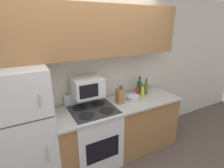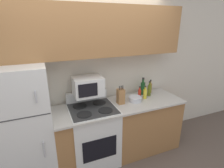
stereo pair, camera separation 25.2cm
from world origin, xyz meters
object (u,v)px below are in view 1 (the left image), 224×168
object	(u,v)px
knife_block	(120,96)
bottle_olive_oil	(146,89)
refrigerator	(21,133)
bottle_vinegar	(146,86)
microwave	(87,87)
bowl	(134,98)
stove	(94,135)
bottle_hot_sauce	(137,92)
bottle_wine_green	(139,87)
bottle_cooking_spray	(142,92)

from	to	relation	value
knife_block	bottle_olive_oil	xyz separation A→B (m)	(0.59, 0.10, -0.02)
refrigerator	bottle_vinegar	bearing A→B (deg)	5.16
microwave	bowl	xyz separation A→B (m)	(0.73, -0.14, -0.27)
stove	bottle_vinegar	size ratio (longest dim) A/B	4.53
stove	bottle_vinegar	distance (m)	1.28
refrigerator	bottle_hot_sauce	world-z (taller)	refrigerator
stove	knife_block	bearing A→B (deg)	1.23
stove	bowl	world-z (taller)	stove
microwave	bottle_hot_sauce	bearing A→B (deg)	-2.92
knife_block	bottle_wine_green	world-z (taller)	bottle_wine_green
stove	bottle_olive_oil	bearing A→B (deg)	5.91
refrigerator	bowl	world-z (taller)	refrigerator
bottle_hot_sauce	bottle_vinegar	distance (m)	0.32
bottle_cooking_spray	bottle_vinegar	bearing A→B (deg)	39.42
bottle_vinegar	bottle_olive_oil	xyz separation A→B (m)	(-0.09, -0.11, 0.01)
bottle_vinegar	bottle_hot_sauce	bearing A→B (deg)	-157.16
knife_block	refrigerator	bearing A→B (deg)	179.29
bowl	bottle_cooking_spray	size ratio (longest dim) A/B	0.96
stove	bottle_cooking_spray	world-z (taller)	bottle_cooking_spray
refrigerator	knife_block	world-z (taller)	refrigerator
refrigerator	bottle_hot_sauce	distance (m)	1.80
refrigerator	bottle_vinegar	size ratio (longest dim) A/B	6.85
bottle_wine_green	knife_block	bearing A→B (deg)	-159.19
stove	microwave	world-z (taller)	microwave
refrigerator	bowl	xyz separation A→B (m)	(1.66, -0.03, 0.13)
microwave	bottle_cooking_spray	size ratio (longest dim) A/B	1.92
bowl	bottle_olive_oil	xyz separation A→B (m)	(0.34, 0.11, 0.06)
bottle_hot_sauce	bottle_olive_oil	bearing A→B (deg)	4.85
knife_block	bottle_wine_green	distance (m)	0.55
knife_block	bottle_olive_oil	distance (m)	0.60
knife_block	bottle_wine_green	bearing A→B (deg)	20.81
refrigerator	microwave	xyz separation A→B (m)	(0.93, 0.11, 0.40)
refrigerator	bowl	distance (m)	1.66
bottle_cooking_spray	bottle_olive_oil	xyz separation A→B (m)	(0.14, 0.08, 0.02)
microwave	bottle_cooking_spray	distance (m)	0.96
microwave	bottle_wine_green	bearing A→B (deg)	4.09
bowl	bottle_vinegar	xyz separation A→B (m)	(0.43, 0.22, 0.05)
stove	knife_block	distance (m)	0.72
bowl	bottle_olive_oil	distance (m)	0.36
refrigerator	bottle_olive_oil	bearing A→B (deg)	2.33
refrigerator	microwave	bearing A→B (deg)	6.63
refrigerator	knife_block	bearing A→B (deg)	-0.71
bottle_wine_green	bottle_olive_oil	size ratio (longest dim) A/B	1.15
stove	bottle_cooking_spray	xyz separation A→B (m)	(0.91, 0.03, 0.52)
bottle_hot_sauce	bottle_cooking_spray	distance (m)	0.09
bottle_olive_oil	bottle_vinegar	bearing A→B (deg)	48.80
refrigerator	knife_block	xyz separation A→B (m)	(1.41, -0.02, 0.21)
bottle_cooking_spray	bottle_wine_green	world-z (taller)	bottle_wine_green
bottle_cooking_spray	bottle_hot_sauce	bearing A→B (deg)	135.97
refrigerator	bottle_cooking_spray	world-z (taller)	refrigerator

